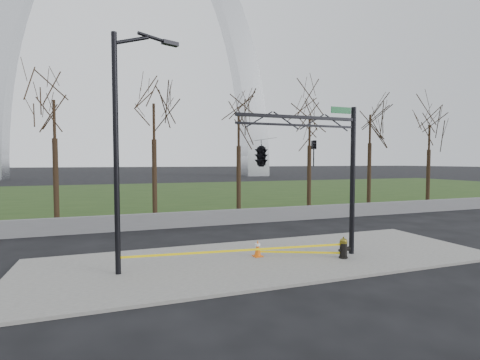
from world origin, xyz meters
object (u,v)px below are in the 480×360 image
object	(u,v)px
fire_hydrant	(344,248)
traffic_signal_mast	(280,153)
traffic_cone	(258,248)
street_light	(123,136)

from	to	relation	value
fire_hydrant	traffic_signal_mast	distance (m)	4.47
traffic_cone	fire_hydrant	bearing A→B (deg)	-23.79
fire_hydrant	street_light	distance (m)	9.12
fire_hydrant	traffic_signal_mast	bearing A→B (deg)	170.95
street_light	traffic_cone	bearing A→B (deg)	-14.83
traffic_cone	traffic_signal_mast	xyz separation A→B (m)	(0.53, -0.87, 3.71)
traffic_cone	traffic_signal_mast	world-z (taller)	traffic_signal_mast
traffic_cone	street_light	world-z (taller)	street_light
traffic_signal_mast	traffic_cone	bearing A→B (deg)	121.16
fire_hydrant	traffic_cone	xyz separation A→B (m)	(-3.04, 1.34, -0.05)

